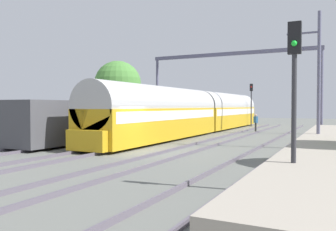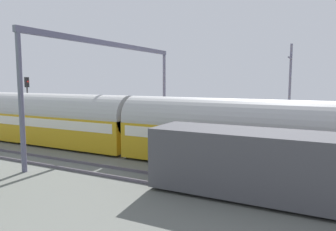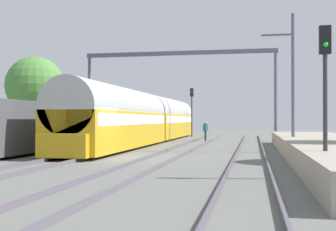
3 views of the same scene
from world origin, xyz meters
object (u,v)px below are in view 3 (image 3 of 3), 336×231
at_px(passenger_train, 148,118).
at_px(person_crossing, 205,129).
at_px(railway_signal_far, 192,106).
at_px(catenary_gantry, 179,73).
at_px(railway_signal_near, 325,81).
at_px(freight_car, 35,127).

height_order(passenger_train, person_crossing, passenger_train).
relative_size(person_crossing, railway_signal_far, 0.33).
relative_size(person_crossing, catenary_gantry, 0.10).
xyz_separation_m(passenger_train, railway_signal_far, (1.92, 12.45, 1.39)).
bearing_deg(passenger_train, railway_signal_near, -62.31).
bearing_deg(freight_car, person_crossing, 61.03).
bearing_deg(passenger_train, freight_car, -110.58).
bearing_deg(railway_signal_far, freight_car, -104.48).
xyz_separation_m(passenger_train, railway_signal_near, (10.70, -20.38, 1.15)).
xyz_separation_m(railway_signal_near, railway_signal_far, (-8.78, 32.83, 0.23)).
distance_m(freight_car, catenary_gantry, 15.98).
distance_m(passenger_train, freight_car, 11.83).
bearing_deg(person_crossing, railway_signal_near, -38.60).
distance_m(freight_car, railway_signal_near, 17.61).
xyz_separation_m(passenger_train, person_crossing, (4.28, 4.17, -0.94)).
height_order(passenger_train, railway_signal_far, railway_signal_far).
xyz_separation_m(freight_car, railway_signal_near, (14.85, -9.32, 1.66)).
height_order(passenger_train, freight_car, passenger_train).
bearing_deg(catenary_gantry, person_crossing, 28.82).
xyz_separation_m(freight_car, catenary_gantry, (6.23, 14.03, 4.45)).
relative_size(person_crossing, railway_signal_near, 0.35).
relative_size(freight_car, catenary_gantry, 0.77).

